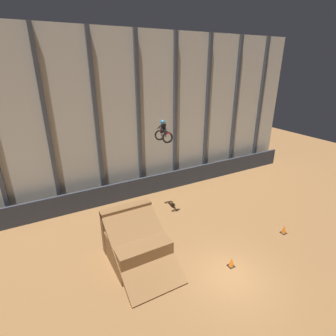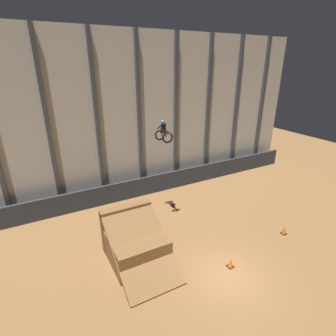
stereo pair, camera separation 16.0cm
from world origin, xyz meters
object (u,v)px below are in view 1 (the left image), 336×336
object	(u,v)px
traffic_cone_near_ramp	(284,229)
traffic_cone_arena_edge	(231,262)
rider_bike_solo	(163,133)
dirt_ramp	(136,242)

from	to	relation	value
traffic_cone_near_ramp	traffic_cone_arena_edge	world-z (taller)	same
rider_bike_solo	traffic_cone_near_ramp	bearing A→B (deg)	-39.07
traffic_cone_arena_edge	traffic_cone_near_ramp	bearing A→B (deg)	7.24
dirt_ramp	rider_bike_solo	xyz separation A→B (m)	(3.57, 3.24, 5.25)
rider_bike_solo	traffic_cone_arena_edge	xyz separation A→B (m)	(0.73, -6.55, -5.95)
traffic_cone_near_ramp	dirt_ramp	bearing A→B (deg)	164.33
rider_bike_solo	traffic_cone_arena_edge	size ratio (longest dim) A/B	3.06
dirt_ramp	traffic_cone_near_ramp	bearing A→B (deg)	-15.67
traffic_cone_near_ramp	traffic_cone_arena_edge	size ratio (longest dim) A/B	1.00
dirt_ramp	rider_bike_solo	distance (m)	7.13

